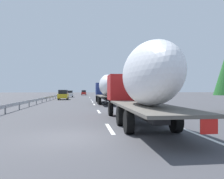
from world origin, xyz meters
TOP-DOWN VIEW (x-y plane):
  - ground_plane at (40.00, 0.00)m, footprint 260.00×260.00m
  - lane_stripe_0 at (2.00, -1.80)m, footprint 3.20×0.20m
  - lane_stripe_1 at (11.10, -1.80)m, footprint 3.20×0.20m
  - lane_stripe_2 at (21.28, -1.80)m, footprint 3.20×0.20m
  - lane_stripe_3 at (27.49, -1.80)m, footprint 3.20×0.20m
  - lane_stripe_4 at (34.38, -1.80)m, footprint 3.20×0.20m
  - lane_stripe_5 at (50.05, -1.80)m, footprint 3.20×0.20m
  - edge_line_right at (45.00, -5.50)m, footprint 110.00×0.20m
  - truck_lead at (22.74, -3.60)m, footprint 13.96×2.55m
  - truck_trailing at (2.63, -3.60)m, footprint 13.22×2.55m
  - car_white_van at (52.74, 3.52)m, footprint 4.04×1.75m
  - car_red_compact at (75.13, -0.17)m, footprint 4.77×1.77m
  - car_blue_sedan at (92.60, -0.01)m, footprint 4.23×1.81m
  - car_yellow_coupe at (37.14, 3.76)m, footprint 4.36×1.90m
  - road_sign at (47.35, -6.70)m, footprint 0.10×0.90m
  - tree_0 at (65.99, -10.31)m, footprint 3.02×3.02m
  - tree_1 at (78.39, -9.52)m, footprint 2.75×2.75m
  - tree_2 at (81.88, -12.86)m, footprint 3.37×3.37m
  - tree_3 at (79.90, -13.26)m, footprint 2.63×2.63m
  - tree_5 at (30.46, -10.47)m, footprint 2.63×2.63m
  - guardrail_median at (43.00, 6.00)m, footprint 94.00×0.10m

SIDE VIEW (x-z plane):
  - ground_plane at x=40.00m, z-range 0.00..0.00m
  - lane_stripe_0 at x=2.00m, z-range 0.00..0.01m
  - lane_stripe_1 at x=11.10m, z-range 0.00..0.01m
  - lane_stripe_2 at x=21.28m, z-range 0.00..0.01m
  - lane_stripe_3 at x=27.49m, z-range 0.00..0.01m
  - lane_stripe_4 at x=34.38m, z-range 0.00..0.01m
  - lane_stripe_5 at x=50.05m, z-range 0.00..0.01m
  - edge_line_right at x=45.00m, z-range 0.00..0.01m
  - guardrail_median at x=43.00m, z-range 0.20..0.96m
  - car_white_van at x=52.74m, z-range 0.02..1.79m
  - car_blue_sedan at x=92.60m, z-range 0.02..1.80m
  - car_red_compact at x=75.13m, z-range 0.01..1.86m
  - car_yellow_coupe at x=37.14m, z-range 0.00..1.95m
  - road_sign at x=47.35m, z-range 0.62..3.87m
  - truck_lead at x=22.74m, z-range 0.33..4.35m
  - truck_trailing at x=2.63m, z-range 0.30..4.55m
  - tree_5 at x=30.46m, z-range 0.71..6.09m
  - tree_0 at x=65.99m, z-range 0.88..6.48m
  - tree_1 at x=78.39m, z-range 0.93..6.74m
  - tree_2 at x=81.88m, z-range 0.95..7.63m
  - tree_3 at x=79.90m, z-range 0.82..8.09m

